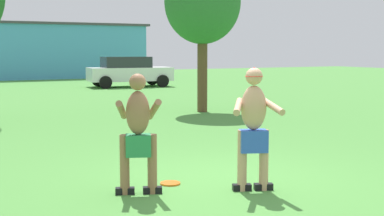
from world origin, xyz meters
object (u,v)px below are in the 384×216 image
(player_in_green, at_px, (138,132))
(player_with_cap, at_px, (254,123))
(tree_behind_players, at_px, (202,3))
(car_white_mid_lot, at_px, (129,71))
(frisbee, at_px, (170,183))

(player_in_green, bearing_deg, player_with_cap, -22.13)
(player_with_cap, relative_size, tree_behind_players, 0.37)
(player_with_cap, height_order, tree_behind_players, tree_behind_players)
(car_white_mid_lot, relative_size, tree_behind_players, 0.95)
(player_in_green, height_order, frisbee, player_in_green)
(player_in_green, distance_m, frisbee, 1.07)
(car_white_mid_lot, xyz_separation_m, tree_behind_players, (-2.07, -11.60, 2.56))
(player_with_cap, relative_size, frisbee, 5.83)
(player_in_green, relative_size, tree_behind_players, 0.35)
(car_white_mid_lot, bearing_deg, player_in_green, -111.02)
(car_white_mid_lot, bearing_deg, player_with_cap, -106.69)
(player_in_green, bearing_deg, tree_behind_players, 55.63)
(tree_behind_players, bearing_deg, player_in_green, -124.37)
(frisbee, xyz_separation_m, tree_behind_players, (4.85, 7.72, 3.38))
(car_white_mid_lot, distance_m, tree_behind_players, 12.06)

